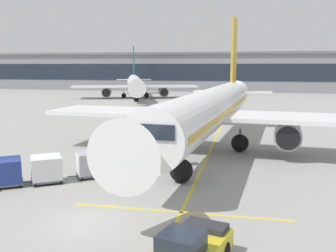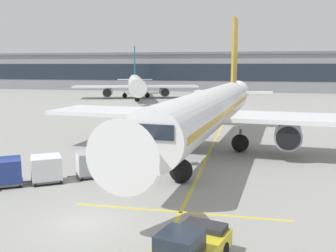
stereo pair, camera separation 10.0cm
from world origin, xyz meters
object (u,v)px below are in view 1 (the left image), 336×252
safety_cone_wingtip (133,148)px  distant_airplane (135,84)px  belt_loader (137,159)px  ground_crew_by_loader (94,156)px  safety_cone_engine_keepout (120,155)px  parked_airplane (209,110)px  ground_crew_by_carts (147,159)px  baggage_cart_second (47,168)px  baggage_cart_third (6,171)px  pushback_tug (189,251)px  baggage_cart_lead (91,163)px

safety_cone_wingtip → distant_airplane: (-16.67, 56.69, 2.91)m
belt_loader → ground_crew_by_loader: (-3.24, -0.50, 0.17)m
safety_cone_engine_keepout → parked_airplane: bearing=30.5°
parked_airplane → ground_crew_by_carts: parked_airplane is taller
baggage_cart_second → safety_cone_engine_keepout: (2.58, 7.62, -0.68)m
baggage_cart_third → safety_cone_engine_keepout: baggage_cart_third is taller
pushback_tug → safety_cone_engine_keepout: bearing=116.8°
baggage_cart_second → ground_crew_by_carts: bearing=32.6°
ground_crew_by_carts → distant_airplane: distant_airplane is taller
belt_loader → baggage_cart_third: belt_loader is taller
safety_cone_engine_keepout → baggage_cart_lead: bearing=-91.8°
pushback_tug → baggage_cart_third: bearing=149.0°
ground_crew_by_loader → pushback_tug: bearing=-54.7°
ground_crew_by_loader → safety_cone_engine_keepout: size_ratio=2.65×
ground_crew_by_carts → safety_cone_wingtip: 7.07m
baggage_cart_third → safety_cone_wingtip: baggage_cart_third is taller
belt_loader → baggage_cart_lead: (-2.62, -2.50, 0.18)m
safety_cone_engine_keepout → safety_cone_wingtip: 2.56m
baggage_cart_lead → safety_cone_wingtip: baggage_cart_lead is taller
ground_crew_by_loader → safety_cone_wingtip: ground_crew_by_loader is taller
ground_crew_by_loader → ground_crew_by_carts: bearing=-1.4°
belt_loader → baggage_cart_second: size_ratio=1.92×
baggage_cart_lead → distant_airplane: 66.96m
parked_airplane → distant_airplane: bearing=113.1°
baggage_cart_lead → safety_cone_engine_keepout: (0.18, 5.72, -0.68)m
baggage_cart_second → baggage_cart_third: 2.54m
belt_loader → safety_cone_engine_keepout: belt_loader is taller
ground_crew_by_carts → safety_cone_wingtip: ground_crew_by_carts is taller
baggage_cart_lead → baggage_cart_second: bearing=-141.6°
baggage_cart_lead → ground_crew_by_loader: (-0.62, 2.00, -0.00)m
ground_crew_by_loader → distant_airplane: size_ratio=0.05×
belt_loader → baggage_cart_second: 6.67m
distant_airplane → safety_cone_engine_keepout: bearing=-74.6°
ground_crew_by_loader → parked_airplane: bearing=44.9°
distant_airplane → baggage_cart_third: bearing=-80.4°
baggage_cart_third → ground_crew_by_loader: 6.51m
pushback_tug → ground_crew_by_carts: pushback_tug is taller
baggage_cart_lead → safety_cone_wingtip: bearing=86.5°
baggage_cart_third → safety_cone_wingtip: (5.11, 11.41, -0.61)m
parked_airplane → ground_crew_by_loader: 11.56m
parked_airplane → ground_crew_by_carts: 9.30m
belt_loader → pushback_tug: 14.96m
ground_crew_by_loader → safety_cone_engine_keepout: ground_crew_by_loader is taller
baggage_cart_second → belt_loader: bearing=41.3°
baggage_cart_second → baggage_cart_third: bearing=-150.4°
parked_airplane → safety_cone_engine_keepout: size_ratio=60.89×
baggage_cart_lead → pushback_tug: (8.71, -11.16, -0.17)m
baggage_cart_third → distant_airplane: (-11.56, 68.09, 2.30)m
belt_loader → baggage_cart_third: 9.17m
ground_crew_by_carts → safety_cone_engine_keepout: size_ratio=2.65×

